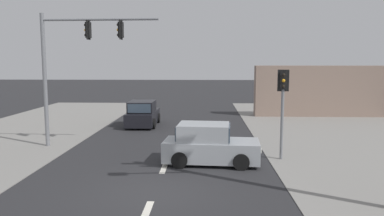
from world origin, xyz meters
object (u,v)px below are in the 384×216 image
(hatchback_kerbside_parked, at_px, (209,145))
(traffic_signal_mast, at_px, (72,55))
(pedestal_signal_right_kerb, at_px, (283,99))
(hatchback_crossing_left, at_px, (143,114))

(hatchback_kerbside_parked, bearing_deg, traffic_signal_mast, 156.88)
(pedestal_signal_right_kerb, bearing_deg, hatchback_crossing_left, 131.65)
(hatchback_crossing_left, bearing_deg, traffic_signal_mast, -110.55)
(traffic_signal_mast, height_order, hatchback_crossing_left, traffic_signal_mast)
(traffic_signal_mast, bearing_deg, hatchback_crossing_left, 69.45)
(hatchback_kerbside_parked, distance_m, hatchback_crossing_left, 9.22)
(pedestal_signal_right_kerb, distance_m, hatchback_crossing_left, 10.41)
(hatchback_kerbside_parked, bearing_deg, pedestal_signal_right_kerb, 12.90)
(pedestal_signal_right_kerb, distance_m, hatchback_kerbside_parked, 3.40)
(pedestal_signal_right_kerb, height_order, hatchback_crossing_left, pedestal_signal_right_kerb)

